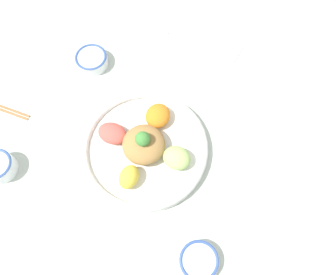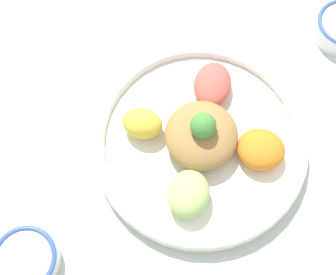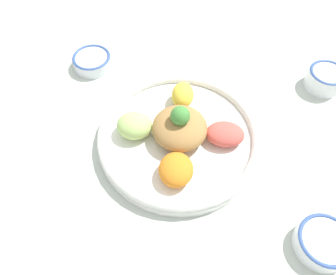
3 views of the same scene
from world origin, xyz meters
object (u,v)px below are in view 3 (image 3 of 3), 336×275
object	(u,v)px
sauce_bowl_red	(323,242)
sauce_bowl_dark	(325,78)
rice_bowl_blue	(92,61)
salad_platter	(179,135)

from	to	relation	value
sauce_bowl_red	sauce_bowl_dark	size ratio (longest dim) A/B	1.12
sauce_bowl_red	sauce_bowl_dark	xyz separation A→B (m)	(0.13, -0.37, 0.01)
rice_bowl_blue	sauce_bowl_dark	world-z (taller)	sauce_bowl_dark
sauce_bowl_red	salad_platter	bearing A→B (deg)	-7.92
salad_platter	rice_bowl_blue	bearing A→B (deg)	-13.03
salad_platter	sauce_bowl_dark	world-z (taller)	salad_platter
salad_platter	sauce_bowl_dark	distance (m)	0.38
salad_platter	sauce_bowl_dark	bearing A→B (deg)	-120.64
sauce_bowl_red	rice_bowl_blue	xyz separation A→B (m)	(0.62, -0.11, -0.00)
salad_platter	sauce_bowl_red	distance (m)	0.32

